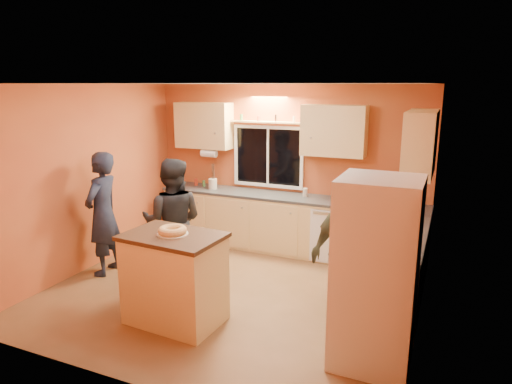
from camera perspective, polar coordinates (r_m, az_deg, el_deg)
The scene contains 14 objects.
ground at distance 5.99m, azimuth -3.09°, elevation -12.38°, with size 4.50×4.50×0.00m, color brown.
room_shell at distance 5.80m, azimuth -0.40°, elevation 3.64°, with size 4.54×4.04×2.61m.
back_counter at distance 7.27m, azimuth 2.96°, elevation -3.83°, with size 4.23×0.62×0.90m.
right_counter at distance 5.75m, azimuth 17.14°, elevation -9.18°, with size 0.62×1.84×0.90m.
refrigerator at distance 4.39m, azimuth 14.74°, elevation -9.84°, with size 0.72×0.70×1.80m, color silver.
island at distance 5.18m, azimuth -10.14°, elevation -10.52°, with size 1.10×0.78×1.02m.
bundt_pastry at distance 4.99m, azimuth -10.39°, elevation -4.76°, with size 0.31×0.31×0.09m, color tan.
person_left at distance 6.62m, azimuth -18.58°, elevation -2.59°, with size 0.63×0.41×1.72m, color black.
person_center at distance 6.07m, azimuth -10.37°, elevation -3.70°, with size 0.82×0.64×1.68m, color black.
person_right at distance 5.05m, azimuth 11.47°, elevation -6.95°, with size 1.02×0.42×1.73m, color #383B25.
mixing_bowl at distance 6.89m, azimuth 11.64°, elevation -0.75°, with size 0.40×0.40×0.10m, color black.
utensil_crock at distance 7.59m, azimuth -5.43°, elevation 1.03°, with size 0.14×0.14×0.17m, color beige.
potted_plant at distance 5.06m, azimuth 16.07°, elevation -4.78°, with size 0.30×0.26×0.33m, color gray.
red_box at distance 5.95m, azimuth 17.13°, elevation -3.46°, with size 0.16×0.12×0.07m, color #B2331B.
Camera 1 is at (2.43, -4.81, 2.59)m, focal length 32.00 mm.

